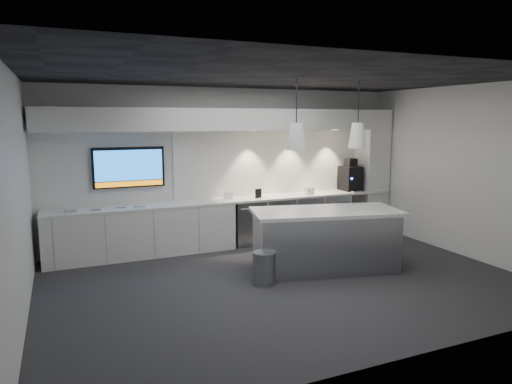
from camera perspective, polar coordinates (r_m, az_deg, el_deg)
name	(u,v)px	position (r m, az deg, el deg)	size (l,w,h in m)	color
floor	(286,281)	(7.02, 3.71, -10.99)	(7.00, 7.00, 0.00)	#2E2E31
ceiling	(288,77)	(6.62, 3.99, 14.19)	(7.00, 7.00, 0.00)	black
wall_back	(228,166)	(8.94, -3.47, 3.25)	(7.00, 7.00, 0.00)	white
wall_front	(405,215)	(4.61, 18.15, -2.77)	(7.00, 7.00, 0.00)	white
wall_left	(17,199)	(5.96, -27.69, -0.75)	(7.00, 7.00, 0.00)	white
wall_right	(464,171)	(8.81, 24.58, 2.35)	(7.00, 7.00, 0.00)	white
back_counter	(234,200)	(8.72, -2.71, -1.00)	(6.80, 0.65, 0.04)	white
left_base_cabinets	(143,232)	(8.38, -14.00, -4.84)	(3.30, 0.63, 0.86)	white
fridge_unit_a	(247,222)	(8.90, -1.18, -3.78)	(0.60, 0.61, 0.85)	gray
fridge_unit_b	(276,219)	(9.15, 2.49, -3.43)	(0.60, 0.61, 0.85)	gray
fridge_unit_c	(303,217)	(9.44, 5.94, -3.08)	(0.60, 0.61, 0.85)	gray
fridge_unit_d	(330,214)	(9.75, 9.18, -2.75)	(0.60, 0.61, 0.85)	gray
backsplash	(284,161)	(9.39, 3.49, 3.84)	(4.60, 0.03, 1.30)	white
soffit	(233,120)	(8.61, -2.85, 9.03)	(6.90, 0.60, 0.40)	white
column	(372,171)	(10.24, 14.25, 2.61)	(0.55, 0.55, 2.60)	white
wall_tv	(129,167)	(8.43, -15.61, 2.98)	(1.25, 0.07, 0.72)	black
island	(325,240)	(7.43, 8.64, -5.92)	(2.49, 1.49, 0.98)	gray
bin	(264,268)	(6.81, 1.07, -9.47)	(0.34, 0.34, 0.48)	gray
coffee_machine	(350,177)	(9.93, 11.72, 1.81)	(0.38, 0.55, 0.69)	black
sign_black	(258,193)	(8.81, 0.29, -0.17)	(0.14, 0.02, 0.18)	black
sign_white	(228,196)	(8.63, -3.50, -0.51)	(0.18, 0.02, 0.14)	white
cup_cluster	(309,191)	(9.30, 6.69, 0.16)	(0.17, 0.17, 0.15)	silver
tray_a	(71,211)	(8.10, -22.17, -2.23)	(0.16, 0.16, 0.03)	#AAAAAA
tray_b	(97,209)	(8.12, -19.31, -2.04)	(0.16, 0.16, 0.03)	#AAAAAA
tray_c	(122,207)	(8.22, -16.43, -1.77)	(0.16, 0.16, 0.03)	#AAAAAA
tray_d	(139,206)	(8.20, -14.36, -1.70)	(0.16, 0.16, 0.03)	#AAAAAA
pendant_left	(296,136)	(6.91, 5.04, 6.93)	(0.28, 0.28, 1.10)	white
pendant_right	(357,135)	(7.49, 12.57, 6.92)	(0.28, 0.28, 1.10)	white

